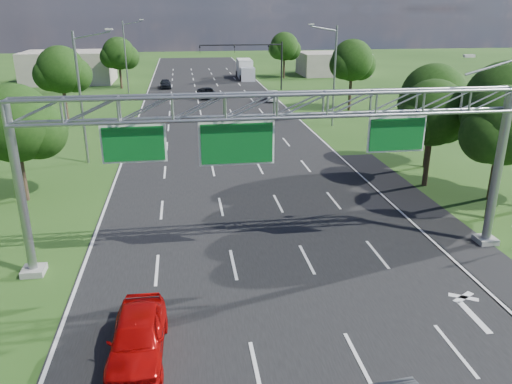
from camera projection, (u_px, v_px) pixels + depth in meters
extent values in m
plane|color=#204314|center=(232.00, 157.00, 41.25)|extent=(220.00, 220.00, 0.00)
cube|color=black|center=(232.00, 157.00, 41.25)|extent=(18.00, 180.00, 0.02)
cube|color=black|center=(443.00, 228.00, 27.78)|extent=(3.00, 30.00, 0.02)
cube|color=gray|center=(485.00, 240.00, 26.05)|extent=(1.00, 1.00, 0.30)
cylinder|color=gray|center=(498.00, 170.00, 24.72)|extent=(0.44, 0.44, 8.00)
cube|color=gray|center=(34.00, 271.00, 22.98)|extent=(1.00, 1.00, 0.30)
cylinder|color=gray|center=(20.00, 193.00, 21.65)|extent=(0.40, 0.40, 8.00)
cylinder|color=gray|center=(492.00, 67.00, 22.83)|extent=(2.54, 0.12, 0.79)
cube|color=beige|center=(469.00, 56.00, 22.50)|extent=(0.50, 0.22, 0.12)
cube|color=white|center=(134.00, 144.00, 21.63)|extent=(2.80, 0.05, 1.70)
cube|color=#0B5A1E|center=(134.00, 144.00, 21.57)|extent=(2.62, 0.05, 1.52)
cube|color=white|center=(237.00, 143.00, 22.29)|extent=(3.40, 0.05, 2.00)
cube|color=#0B5A1E|center=(237.00, 144.00, 22.24)|extent=(3.22, 0.05, 1.82)
cube|color=white|center=(396.00, 134.00, 23.26)|extent=(2.80, 0.05, 1.70)
cube|color=#0B5A1E|center=(397.00, 135.00, 23.21)|extent=(2.62, 0.05, 1.52)
cylinder|color=black|center=(282.00, 66.00, 74.04)|extent=(0.24, 0.24, 7.00)
cylinder|color=black|center=(241.00, 45.00, 72.15)|extent=(12.00, 0.18, 0.18)
imported|color=black|center=(200.00, 49.00, 71.52)|extent=(0.18, 0.22, 1.10)
imported|color=black|center=(235.00, 49.00, 72.20)|extent=(0.18, 0.22, 1.10)
imported|color=black|center=(268.00, 48.00, 72.89)|extent=(0.18, 0.22, 1.10)
cylinder|color=gray|center=(81.00, 100.00, 37.95)|extent=(0.20, 0.20, 10.00)
cylinder|color=gray|center=(91.00, 35.00, 36.51)|extent=(2.78, 0.12, 0.60)
cube|color=beige|center=(109.00, 29.00, 36.55)|extent=(0.55, 0.22, 0.12)
cylinder|color=gray|center=(126.00, 58.00, 70.45)|extent=(0.20, 0.20, 10.00)
cylinder|color=gray|center=(132.00, 23.00, 69.01)|extent=(2.78, 0.12, 0.60)
cube|color=beige|center=(142.00, 20.00, 69.05)|extent=(0.55, 0.22, 0.12)
cylinder|color=gray|center=(334.00, 77.00, 50.38)|extent=(0.20, 0.20, 10.00)
cylinder|color=gray|center=(324.00, 28.00, 48.58)|extent=(2.78, 0.12, 0.60)
cube|color=beige|center=(311.00, 24.00, 48.26)|extent=(0.55, 0.22, 0.12)
cylinder|color=#2D2116|center=(492.00, 188.00, 28.52)|extent=(0.36, 0.36, 3.74)
sphere|color=black|center=(503.00, 126.00, 27.26)|extent=(4.40, 4.40, 4.40)
sphere|color=black|center=(488.00, 135.00, 27.00)|extent=(3.08, 3.08, 3.08)
cylinder|color=#2D2116|center=(494.00, 167.00, 31.50)|extent=(0.36, 0.36, 4.18)
sphere|color=black|center=(506.00, 103.00, 30.09)|extent=(5.00, 5.00, 5.00)
sphere|color=black|center=(490.00, 112.00, 29.83)|extent=(3.50, 3.50, 3.50)
cylinder|color=#2D2116|center=(427.00, 162.00, 34.03)|extent=(0.36, 0.36, 3.30)
sphere|color=black|center=(433.00, 113.00, 32.85)|extent=(4.40, 4.40, 4.40)
sphere|color=black|center=(445.00, 119.00, 33.56)|extent=(3.30, 3.30, 3.30)
sphere|color=black|center=(420.00, 121.00, 32.59)|extent=(3.08, 3.08, 3.08)
cylinder|color=#2D2116|center=(427.00, 145.00, 37.98)|extent=(0.36, 0.36, 3.52)
sphere|color=black|center=(433.00, 96.00, 36.71)|extent=(4.80, 4.80, 4.80)
sphere|color=black|center=(445.00, 103.00, 37.45)|extent=(3.60, 3.60, 3.60)
sphere|color=black|center=(421.00, 104.00, 36.45)|extent=(3.36, 3.36, 3.36)
cylinder|color=#2D2116|center=(23.00, 177.00, 31.38)|extent=(0.36, 0.36, 3.08)
sphere|color=black|center=(14.00, 123.00, 30.19)|extent=(4.80, 4.80, 4.80)
sphere|color=black|center=(38.00, 131.00, 30.93)|extent=(3.60, 3.60, 3.60)
cylinder|color=#2D2116|center=(66.00, 106.00, 52.35)|extent=(0.36, 0.36, 3.74)
sphere|color=black|center=(61.00, 70.00, 51.04)|extent=(4.80, 4.80, 4.80)
sphere|color=black|center=(75.00, 75.00, 51.78)|extent=(3.60, 3.60, 3.60)
sphere|color=black|center=(50.00, 75.00, 50.78)|extent=(3.36, 3.36, 3.36)
cylinder|color=#2D2116|center=(121.00, 78.00, 76.05)|extent=(0.36, 0.36, 3.30)
sphere|color=black|center=(119.00, 53.00, 74.81)|extent=(4.80, 4.80, 4.80)
sphere|color=black|center=(127.00, 57.00, 75.56)|extent=(3.60, 3.60, 3.60)
sphere|color=black|center=(111.00, 57.00, 74.55)|extent=(3.36, 3.36, 3.36)
cylinder|color=#2D2116|center=(350.00, 94.00, 59.46)|extent=(0.36, 0.36, 3.96)
sphere|color=black|center=(352.00, 60.00, 58.11)|extent=(4.80, 4.80, 4.80)
sphere|color=black|center=(360.00, 65.00, 58.86)|extent=(3.60, 3.60, 3.60)
sphere|color=black|center=(344.00, 65.00, 57.85)|extent=(3.36, 3.36, 3.36)
cylinder|color=#2D2116|center=(284.00, 68.00, 87.12)|extent=(0.36, 0.36, 3.52)
sphere|color=black|center=(284.00, 46.00, 85.85)|extent=(4.80, 4.80, 4.80)
sphere|color=black|center=(291.00, 50.00, 86.59)|extent=(3.60, 3.60, 3.60)
sphere|color=black|center=(278.00, 49.00, 85.59)|extent=(3.36, 3.36, 3.36)
cube|color=gray|center=(69.00, 67.00, 81.96)|extent=(14.00, 10.00, 5.00)
cube|color=gray|center=(333.00, 64.00, 92.11)|extent=(12.00, 9.00, 4.00)
imported|color=#B30908|center=(138.00, 336.00, 17.32)|extent=(2.02, 4.74, 1.60)
imported|color=black|center=(207.00, 93.00, 68.18)|extent=(2.81, 5.10, 1.35)
imported|color=black|center=(166.00, 84.00, 76.58)|extent=(1.82, 4.11, 1.38)
imported|color=white|center=(272.00, 96.00, 66.05)|extent=(1.85, 4.06, 1.29)
cube|color=silver|center=(244.00, 68.00, 87.76)|extent=(2.62, 6.15, 3.04)
cube|color=silver|center=(248.00, 74.00, 84.00)|extent=(2.40, 2.30, 2.23)
cylinder|color=black|center=(241.00, 78.00, 84.24)|extent=(0.35, 1.01, 1.01)
cylinder|color=black|center=(254.00, 78.00, 84.55)|extent=(0.35, 1.01, 1.01)
cylinder|color=black|center=(237.00, 74.00, 89.89)|extent=(0.35, 1.01, 1.01)
cylinder|color=black|center=(249.00, 73.00, 90.19)|extent=(0.35, 1.01, 1.01)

